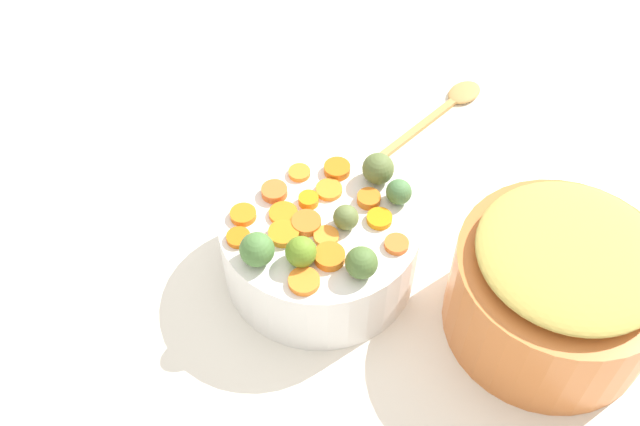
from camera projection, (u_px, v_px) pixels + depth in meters
tabletop at (310, 257)px, 1.03m from camera, size 2.40×2.40×0.02m
serving_bowl_carrots at (320, 244)px, 0.97m from camera, size 0.26×0.26×0.11m
metal_pot at (554, 294)px, 0.90m from camera, size 0.26×0.26×0.13m
stuffing_mound at (572, 254)px, 0.84m from camera, size 0.22×0.22×0.03m
carrot_slice_0 at (307, 201)px, 0.94m from camera, size 0.04×0.04×0.01m
carrot_slice_1 at (380, 218)px, 0.92m from camera, size 0.03×0.03×0.01m
carrot_slice_2 at (243, 215)px, 0.92m from camera, size 0.05×0.05×0.01m
carrot_slice_3 at (396, 244)px, 0.90m from camera, size 0.03×0.03×0.01m
carrot_slice_4 at (369, 199)px, 0.94m from camera, size 0.03×0.03×0.01m
carrot_slice_5 at (329, 190)px, 0.95m from camera, size 0.05×0.05×0.01m
carrot_slice_6 at (273, 194)px, 0.94m from camera, size 0.05×0.05×0.01m
carrot_slice_7 at (304, 281)px, 0.86m from camera, size 0.05×0.05×0.01m
carrot_slice_8 at (330, 257)px, 0.88m from camera, size 0.05×0.05×0.01m
carrot_slice_9 at (283, 214)px, 0.93m from camera, size 0.04×0.04×0.01m
carrot_slice_10 at (306, 223)px, 0.91m from camera, size 0.05×0.05×0.01m
carrot_slice_11 at (326, 237)px, 0.90m from camera, size 0.03×0.03×0.01m
carrot_slice_12 at (284, 234)px, 0.90m from camera, size 0.04×0.04×0.01m
carrot_slice_13 at (299, 173)px, 0.97m from camera, size 0.04×0.04×0.01m
carrot_slice_14 at (239, 238)px, 0.90m from camera, size 0.04×0.04×0.01m
carrot_slice_15 at (337, 169)px, 0.97m from camera, size 0.04×0.04×0.01m
brussels_sprout_0 at (399, 192)px, 0.93m from camera, size 0.03×0.03×0.03m
brussels_sprout_1 at (361, 263)px, 0.86m from camera, size 0.04×0.04×0.04m
brussels_sprout_2 at (257, 249)px, 0.87m from camera, size 0.04×0.04×0.04m
brussels_sprout_3 at (378, 169)px, 0.95m from camera, size 0.04×0.04×0.04m
brussels_sprout_4 at (301, 252)px, 0.87m from camera, size 0.04×0.04×0.04m
brussels_sprout_5 at (346, 217)px, 0.91m from camera, size 0.03×0.03×0.03m
wooden_spoon at (442, 110)px, 1.20m from camera, size 0.16×0.28×0.01m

